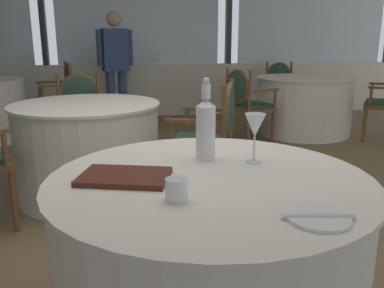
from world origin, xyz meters
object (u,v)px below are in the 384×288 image
dining_chair_1_0 (61,92)px  dining_chair_2_1 (212,133)px  dining_chair_2_2 (80,111)px  diner_person_1 (116,62)px  water_bottle (206,127)px  water_tumbler (177,189)px  dining_chair_0_0 (245,100)px  side_plate (318,218)px  wine_glass (255,126)px  menu_book (125,177)px  dining_chair_0_2 (281,85)px

dining_chair_1_0 → dining_chair_2_1: 3.13m
dining_chair_2_2 → diner_person_1: size_ratio=0.55×
diner_person_1 → dining_chair_2_1: bearing=177.5°
water_bottle → dining_chair_2_2: 2.76m
dining_chair_1_0 → water_tumbler: bearing=87.6°
dining_chair_0_0 → dining_chair_2_2: bearing=166.2°
dining_chair_0_0 → dining_chair_2_1: size_ratio=0.96×
water_bottle → water_tumbler: size_ratio=4.77×
side_plate → wine_glass: size_ratio=0.89×
menu_book → diner_person_1: bearing=107.1°
dining_chair_0_0 → side_plate: bearing=-129.3°
water_tumbler → dining_chair_1_0: size_ratio=0.07×
water_tumbler → dining_chair_0_2: bearing=65.4°
water_tumbler → dining_chair_1_0: dining_chair_1_0 is taller
dining_chair_2_2 → dining_chair_0_0: bearing=93.0°
dining_chair_2_1 → dining_chair_2_2: dining_chair_2_1 is taller
wine_glass → dining_chair_2_2: wine_glass is taller
water_tumbler → diner_person_1: diner_person_1 is taller
water_bottle → dining_chair_0_0: water_bottle is taller
dining_chair_2_1 → dining_chair_1_0: bearing=-40.4°
menu_book → dining_chair_1_0: 4.32m
water_bottle → dining_chair_0_2: 5.02m
side_plate → water_bottle: 0.67m
dining_chair_2_2 → menu_book: bearing=0.3°
dining_chair_0_2 → dining_chair_2_2: size_ratio=0.99×
wine_glass → dining_chair_0_2: size_ratio=0.22×
side_plate → diner_person_1: bearing=97.6°
side_plate → water_tumbler: bearing=151.9°
dining_chair_1_0 → dining_chair_2_1: bearing=103.2°
water_tumbler → dining_chair_2_2: dining_chair_2_2 is taller
water_bottle → diner_person_1: 4.49m
wine_glass → dining_chair_1_0: (-1.40, 4.10, -0.35)m
dining_chair_0_0 → dining_chair_2_1: (-0.77, -1.75, 0.03)m
dining_chair_2_2 → diner_person_1: diner_person_1 is taller
dining_chair_0_0 → dining_chair_2_1: dining_chair_2_1 is taller
diner_person_1 → wine_glass: bearing=172.2°
water_bottle → dining_chair_2_2: (-0.80, 2.62, -0.36)m
wine_glass → dining_chair_0_2: (1.91, 4.62, -0.38)m
dining_chair_0_2 → diner_person_1: 2.61m
water_tumbler → side_plate: bearing=-28.1°
water_bottle → water_tumbler: (-0.17, -0.42, -0.10)m
water_bottle → dining_chair_1_0: (-1.21, 4.02, -0.34)m
dining_chair_2_2 → diner_person_1: (0.33, 1.85, 0.39)m
side_plate → diner_person_1: 5.14m
dining_chair_1_0 → dining_chair_2_2: bearing=90.7°
wine_glass → menu_book: 0.55m
water_bottle → menu_book: bearing=-148.4°
wine_glass → dining_chair_0_0: 3.24m
water_bottle → dining_chair_2_1: bearing=77.0°
wine_glass → water_tumbler: size_ratio=2.83×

